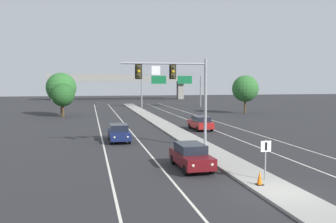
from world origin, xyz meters
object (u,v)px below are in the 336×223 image
(traffic_cone_median_nose, at_px, (260,178))
(tree_far_left_c, at_px, (63,95))
(median_sign_post, at_px, (266,154))
(car_receding_red, at_px, (201,123))
(car_oncoming_navy, at_px, (119,133))
(tree_far_left_a, at_px, (61,88))
(highway_sign_gantry, at_px, (172,79))
(tree_far_right_c, at_px, (245,89))
(overhead_signal_mast, at_px, (179,84))
(car_oncoming_darkred, at_px, (191,156))

(traffic_cone_median_nose, relative_size, tree_far_left_c, 0.14)
(median_sign_post, relative_size, car_receding_red, 0.49)
(car_oncoming_navy, relative_size, tree_far_left_a, 0.64)
(median_sign_post, distance_m, highway_sign_gantry, 59.72)
(highway_sign_gantry, distance_m, tree_far_left_a, 26.88)
(median_sign_post, bearing_deg, tree_far_left_c, 107.99)
(tree_far_right_c, bearing_deg, tree_far_left_c, 179.60)
(highway_sign_gantry, bearing_deg, overhead_signal_mast, -101.93)
(traffic_cone_median_nose, distance_m, tree_far_right_c, 45.64)
(tree_far_right_c, xyz_separation_m, tree_far_left_c, (-30.33, 0.21, -0.84))
(overhead_signal_mast, distance_m, car_oncoming_navy, 8.01)
(tree_far_right_c, bearing_deg, tree_far_left_a, 175.77)
(median_sign_post, xyz_separation_m, tree_far_left_c, (-13.39, 41.23, 1.87))
(traffic_cone_median_nose, relative_size, tree_far_right_c, 0.11)
(tree_far_left_c, bearing_deg, highway_sign_gantry, 39.73)
(median_sign_post, relative_size, tree_far_left_a, 0.32)
(car_oncoming_darkred, bearing_deg, tree_far_left_c, 105.41)
(median_sign_post, relative_size, traffic_cone_median_nose, 2.97)
(car_receding_red, bearing_deg, highway_sign_gantry, 82.39)
(overhead_signal_mast, height_order, car_receding_red, overhead_signal_mast)
(car_oncoming_navy, xyz_separation_m, tree_far_right_c, (23.67, 25.39, 3.48))
(median_sign_post, distance_m, traffic_cone_median_nose, 1.58)
(overhead_signal_mast, height_order, car_oncoming_navy, overhead_signal_mast)
(median_sign_post, distance_m, tree_far_right_c, 44.46)
(traffic_cone_median_nose, bearing_deg, tree_far_left_c, 106.70)
(traffic_cone_median_nose, distance_m, tree_far_left_c, 44.06)
(overhead_signal_mast, height_order, tree_far_left_a, overhead_signal_mast)
(car_oncoming_navy, distance_m, traffic_cone_median_nose, 17.55)
(overhead_signal_mast, relative_size, car_receding_red, 1.60)
(car_oncoming_darkred, relative_size, car_oncoming_navy, 1.01)
(tree_far_right_c, bearing_deg, car_receding_red, -125.87)
(car_oncoming_navy, distance_m, tree_far_left_c, 26.59)
(traffic_cone_median_nose, distance_m, highway_sign_gantry, 60.79)
(traffic_cone_median_nose, bearing_deg, car_oncoming_darkred, 116.10)
(tree_far_left_a, bearing_deg, traffic_cone_median_nose, -73.61)
(traffic_cone_median_nose, bearing_deg, car_receding_red, 80.54)
(tree_far_right_c, height_order, tree_far_left_c, tree_far_right_c)
(tree_far_right_c, height_order, tree_far_left_a, tree_far_left_a)
(overhead_signal_mast, distance_m, car_receding_red, 12.96)
(traffic_cone_median_nose, relative_size, highway_sign_gantry, 0.06)
(median_sign_post, height_order, car_receding_red, median_sign_post)
(highway_sign_gantry, bearing_deg, tree_far_left_c, -140.27)
(traffic_cone_median_nose, bearing_deg, highway_sign_gantry, 81.69)
(car_receding_red, relative_size, tree_far_left_a, 0.65)
(car_oncoming_darkred, distance_m, car_oncoming_navy, 12.25)
(tree_far_left_a, xyz_separation_m, tree_far_left_c, (0.36, -2.05, -1.08))
(traffic_cone_median_nose, xyz_separation_m, tree_far_left_c, (-12.63, 42.11, 2.95))
(highway_sign_gantry, bearing_deg, car_oncoming_navy, -108.74)
(car_oncoming_navy, bearing_deg, tree_far_left_c, 104.59)
(tree_far_left_a, bearing_deg, highway_sign_gantry, 35.86)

